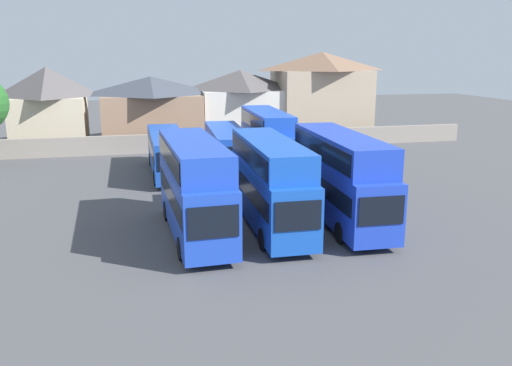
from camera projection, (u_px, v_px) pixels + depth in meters
The scene contains 12 objects.
ground at pixel (216, 164), 46.04m from camera, with size 140.00×140.00×0.00m, color #4C4C4F.
depot_boundary_wall at pixel (204, 142), 52.31m from camera, with size 56.00×0.50×1.80m, color gray.
bus_1 at pixel (194, 183), 27.45m from camera, with size 2.89×10.33×5.03m.
bus_2 at pixel (270, 179), 28.74m from camera, with size 2.76×10.51×4.85m.
bus_3 at pixel (341, 173), 29.78m from camera, with size 3.02×10.99×5.00m.
bus_4 at pixel (167, 151), 41.96m from camera, with size 2.66×11.60×3.27m.
bus_5 at pixel (227, 148), 42.53m from camera, with size 3.21×10.88×3.51m.
bus_6 at pixel (267, 136), 43.78m from camera, with size 2.96×10.64×4.78m.
house_terrace_left at pixel (49, 106), 54.02m from camera, with size 7.43×7.35×8.07m.
house_terrace_centre at pixel (152, 109), 56.53m from camera, with size 10.74×7.96×7.02m.
house_terrace_right at pixel (240, 104), 59.19m from camera, with size 9.41×7.42×7.59m.
house_terrace_far_right at pixel (321, 94), 60.53m from camera, with size 10.73×7.20×9.53m.
Camera 1 is at (-7.14, -26.68, 9.35)m, focal length 37.31 mm.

